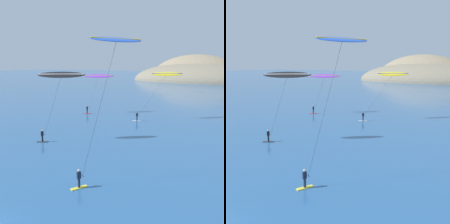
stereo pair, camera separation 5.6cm
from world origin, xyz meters
The scene contains 4 objects.
kitesurfer_black centered at (-9.61, 18.53, 8.48)m, with size 5.81×4.93×9.48m.
kitesurfer_blue centered at (3.05, 11.77, 11.49)m, with size 3.81×6.77×12.86m.
kitesurfer_purple centered at (-17.95, 38.43, 7.37)m, with size 5.66×5.02×8.30m.
kitesurfer_yellow centered at (-3.83, 39.64, 7.95)m, with size 7.28×7.12×8.97m.
Camera 2 is at (16.27, -8.58, 10.63)m, focal length 45.00 mm.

